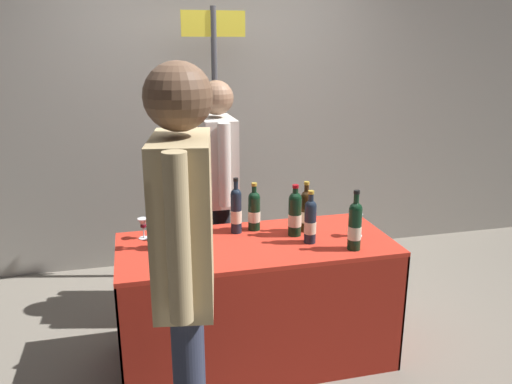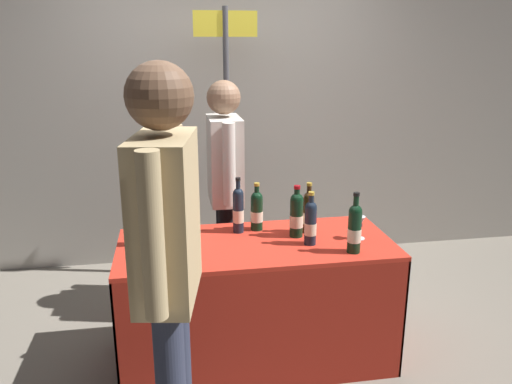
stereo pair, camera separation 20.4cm
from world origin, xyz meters
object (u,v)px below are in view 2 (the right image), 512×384
at_px(featured_wine_bottle, 355,228).
at_px(booth_signpost, 227,120).
at_px(wine_glass_mid, 359,223).
at_px(flower_vase, 169,222).
at_px(taster_foreground_right, 167,249).
at_px(display_bottle_0, 296,214).
at_px(vendor_presenter, 225,179).
at_px(tasting_table, 256,279).
at_px(wine_glass_near_vendor, 146,221).

distance_m(featured_wine_bottle, booth_signpost, 1.53).
distance_m(wine_glass_mid, flower_vase, 1.09).
bearing_deg(flower_vase, taster_foreground_right, -90.01).
relative_size(display_bottle_0, vendor_presenter, 0.19).
distance_m(tasting_table, display_bottle_0, 0.45).
relative_size(vendor_presenter, booth_signpost, 0.77).
relative_size(tasting_table, wine_glass_mid, 11.50).
bearing_deg(display_bottle_0, wine_glass_near_vendor, 169.41).
bearing_deg(wine_glass_mid, booth_signpost, 117.54).
bearing_deg(featured_wine_bottle, booth_signpost, 110.86).
distance_m(tasting_table, taster_foreground_right, 1.13).
bearing_deg(display_bottle_0, featured_wine_bottle, -48.41).
xyz_separation_m(flower_vase, vendor_presenter, (0.38, 0.60, 0.07)).
bearing_deg(vendor_presenter, wine_glass_mid, 45.81).
bearing_deg(wine_glass_near_vendor, flower_vase, -54.80).
xyz_separation_m(display_bottle_0, wine_glass_mid, (0.35, -0.10, -0.04)).
bearing_deg(taster_foreground_right, wine_glass_mid, -44.12).
relative_size(display_bottle_0, flower_vase, 0.82).
distance_m(wine_glass_mid, taster_foreground_right, 1.37).
bearing_deg(wine_glass_mid, flower_vase, 176.15).
xyz_separation_m(featured_wine_bottle, taster_foreground_right, (-0.99, -0.61, 0.20)).
bearing_deg(flower_vase, featured_wine_bottle, -14.56).
xyz_separation_m(tasting_table, wine_glass_near_vendor, (-0.62, 0.22, 0.32)).
height_order(wine_glass_mid, flower_vase, flower_vase).
relative_size(featured_wine_bottle, flower_vase, 0.90).
distance_m(wine_glass_mid, vendor_presenter, 0.98).
relative_size(wine_glass_mid, taster_foreground_right, 0.08).
relative_size(flower_vase, taster_foreground_right, 0.21).
height_order(wine_glass_near_vendor, wine_glass_mid, wine_glass_mid).
height_order(display_bottle_0, flower_vase, flower_vase).
height_order(display_bottle_0, vendor_presenter, vendor_presenter).
height_order(wine_glass_mid, vendor_presenter, vendor_presenter).
relative_size(wine_glass_mid, vendor_presenter, 0.08).
xyz_separation_m(featured_wine_bottle, display_bottle_0, (-0.25, 0.28, -0.00)).
distance_m(vendor_presenter, booth_signpost, 0.62).
height_order(tasting_table, taster_foreground_right, taster_foreground_right).
height_order(tasting_table, featured_wine_bottle, featured_wine_bottle).
distance_m(wine_glass_near_vendor, taster_foreground_right, 1.10).
height_order(vendor_presenter, taster_foreground_right, taster_foreground_right).
xyz_separation_m(display_bottle_0, wine_glass_near_vendor, (-0.87, 0.16, -0.05)).
bearing_deg(wine_glass_mid, vendor_presenter, 136.11).
distance_m(wine_glass_near_vendor, booth_signpost, 1.19).
bearing_deg(vendor_presenter, flower_vase, -32.64).
height_order(flower_vase, booth_signpost, booth_signpost).
bearing_deg(tasting_table, flower_vase, 176.45).
relative_size(featured_wine_bottle, wine_glass_mid, 2.48).
height_order(vendor_presenter, booth_signpost, booth_signpost).
xyz_separation_m(featured_wine_bottle, wine_glass_near_vendor, (-1.12, 0.45, -0.05)).
xyz_separation_m(wine_glass_mid, flower_vase, (-1.08, 0.07, 0.05)).
height_order(tasting_table, wine_glass_mid, wine_glass_mid).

